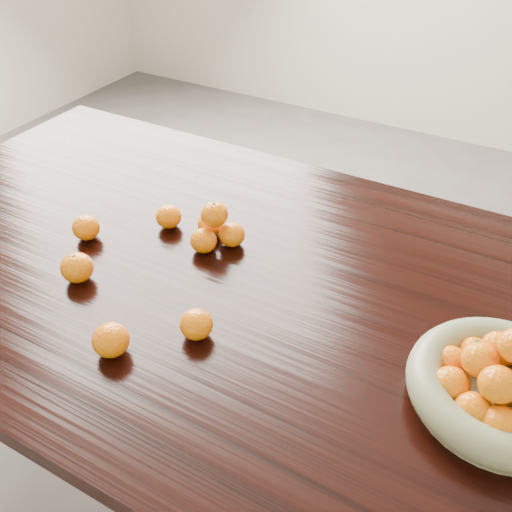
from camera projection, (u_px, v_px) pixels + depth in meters
The scene contains 9 objects.
ground at pixel (273, 495), 1.58m from camera, with size 5.00×5.00×0.00m, color #605C5A.
dining_table at pixel (279, 322), 1.18m from camera, with size 2.00×1.00×0.75m.
fruit_bowl at pixel (503, 387), 0.88m from camera, with size 0.29×0.29×0.15m.
orange_pyramid at pixel (215, 228), 1.23m from camera, with size 0.12×0.12×0.10m.
loose_orange_0 at pixel (77, 268), 1.13m from camera, with size 0.06×0.06×0.06m, color orange.
loose_orange_1 at pixel (111, 340), 0.97m from camera, with size 0.06×0.06×0.06m, color orange.
loose_orange_2 at pixel (196, 324), 1.01m from camera, with size 0.06×0.06×0.06m, color orange.
loose_orange_3 at pixel (169, 217), 1.28m from camera, with size 0.06×0.06×0.05m, color orange.
loose_orange_4 at pixel (86, 228), 1.25m from camera, with size 0.06×0.06×0.06m, color orange.
Camera 1 is at (0.38, -0.77, 1.48)m, focal length 40.00 mm.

